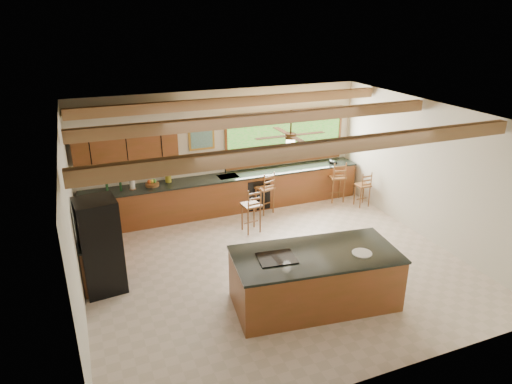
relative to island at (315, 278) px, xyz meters
name	(u,v)px	position (x,y,z in m)	size (l,w,h in m)	color
ground	(276,265)	(-0.10, 1.39, -0.49)	(7.20, 7.20, 0.00)	beige
room_shell	(256,151)	(-0.27, 2.04, 1.73)	(7.27, 6.54, 3.02)	beige
counter_run	(201,204)	(-0.92, 3.91, -0.02)	(7.12, 3.10, 1.28)	brown
island	(315,278)	(0.00, 0.00, 0.00)	(2.92, 1.64, 0.99)	brown
refrigerator	(100,246)	(-3.32, 1.79, 0.39)	(0.75, 0.73, 1.76)	black
bar_stool_a	(252,206)	(0.00, 2.93, 0.16)	(0.43, 0.43, 1.09)	brown
bar_stool_b	(266,189)	(0.70, 3.78, 0.16)	(0.49, 0.49, 1.09)	brown
bar_stool_c	(338,178)	(2.76, 3.78, 0.17)	(0.46, 0.46, 1.11)	brown
bar_stool_d	(364,186)	(3.20, 3.25, 0.07)	(0.34, 0.34, 0.94)	brown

